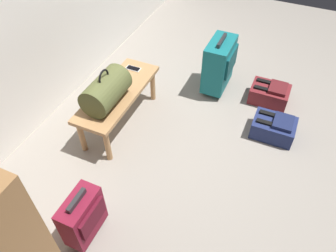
% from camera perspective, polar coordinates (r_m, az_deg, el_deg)
% --- Properties ---
extents(ground_plane, '(6.60, 6.60, 0.00)m').
position_cam_1_polar(ground_plane, '(2.98, 6.29, -3.57)').
color(ground_plane, gray).
extents(bench, '(1.00, 0.36, 0.38)m').
position_cam_1_polar(bench, '(2.99, -8.75, 5.17)').
color(bench, '#A87A4C').
rests_on(bench, ground).
extents(duffel_bag_olive, '(0.44, 0.26, 0.34)m').
position_cam_1_polar(duffel_bag_olive, '(2.77, -10.85, 6.15)').
color(duffel_bag_olive, '#51562D').
rests_on(duffel_bag_olive, bench).
extents(cell_phone, '(0.07, 0.14, 0.01)m').
position_cam_1_polar(cell_phone, '(3.20, -6.15, 10.04)').
color(cell_phone, silver).
rests_on(cell_phone, bench).
extents(suitcase_upright_teal, '(0.43, 0.25, 0.60)m').
position_cam_1_polar(suitcase_upright_teal, '(3.43, 8.99, 10.73)').
color(suitcase_upright_teal, '#14666B').
rests_on(suitcase_upright_teal, ground).
extents(suitcase_small_burgundy, '(0.32, 0.19, 0.46)m').
position_cam_1_polar(suitcase_small_burgundy, '(2.35, -14.76, -15.15)').
color(suitcase_small_burgundy, maroon).
rests_on(suitcase_small_burgundy, ground).
extents(backpack_navy, '(0.28, 0.38, 0.21)m').
position_cam_1_polar(backpack_navy, '(3.15, 18.14, -0.23)').
color(backpack_navy, navy).
rests_on(backpack_navy, ground).
extents(backpack_maroon, '(0.28, 0.38, 0.21)m').
position_cam_1_polar(backpack_maroon, '(3.51, 17.48, 5.46)').
color(backpack_maroon, maroon).
rests_on(backpack_maroon, ground).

